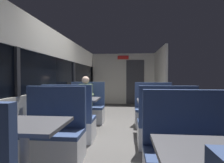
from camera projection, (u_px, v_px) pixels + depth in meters
ground_plane at (117, 133)px, 3.97m from camera, size 3.30×9.20×0.02m
carriage_window_panel_left at (54, 83)px, 4.07m from camera, size 0.09×8.48×2.30m
carriage_end_bulkhead at (124, 79)px, 8.10m from camera, size 2.90×0.11×2.30m
carriage_aisle_panel_right at (160, 79)px, 6.78m from camera, size 0.08×2.40×2.30m
dining_table_near_window at (24, 132)px, 1.95m from camera, size 0.90×0.70×0.74m
bench_near_window_facing_entry at (52, 138)px, 2.66m from camera, size 0.95×0.50×1.10m
dining_table_mid_window at (80, 103)px, 4.15m from camera, size 0.90×0.70×0.74m
bench_mid_window_facing_end at (70, 124)px, 3.46m from camera, size 0.95×0.50×1.10m
bench_mid_window_facing_entry at (87, 110)px, 4.85m from camera, size 0.95×0.50×1.10m
bench_front_aisle_facing_entry at (189, 163)px, 1.89m from camera, size 0.95×0.50×1.10m
dining_table_rear_aisle at (159, 105)px, 3.78m from camera, size 0.90×0.70×0.74m
bench_rear_aisle_facing_end at (165, 129)px, 3.10m from camera, size 0.95×0.50×1.10m
bench_rear_aisle_facing_entry at (154, 113)px, 4.49m from camera, size 0.95×0.50×1.10m
seated_passenger at (86, 103)px, 4.78m from camera, size 0.47×0.55×1.26m
coffee_cup_primary at (158, 99)px, 3.69m from camera, size 0.07×0.07×0.09m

